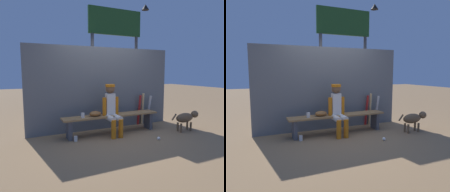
{
  "view_description": "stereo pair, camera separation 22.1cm",
  "coord_description": "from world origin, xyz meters",
  "views": [
    {
      "loc": [
        -2.07,
        -4.4,
        1.5
      ],
      "look_at": [
        0.0,
        0.0,
        0.91
      ],
      "focal_mm": 32.99,
      "sensor_mm": 36.0,
      "label": 1
    },
    {
      "loc": [
        -1.87,
        -4.49,
        1.5
      ],
      "look_at": [
        0.0,
        0.0,
        0.91
      ],
      "focal_mm": 32.99,
      "sensor_mm": 36.0,
      "label": 2
    }
  ],
  "objects": [
    {
      "name": "ground_plane",
      "position": [
        0.0,
        0.0,
        0.0
      ],
      "size": [
        30.0,
        30.0,
        0.0
      ],
      "primitive_type": "plane",
      "color": "olive"
    },
    {
      "name": "scoreboard",
      "position": [
        0.88,
        1.5,
        2.53
      ],
      "size": [
        2.03,
        0.27,
        3.65
      ],
      "color": "#3F3F42",
      "rests_on": "ground_plane"
    },
    {
      "name": "bat_aluminum_red",
      "position": [
        1.03,
        0.4,
        0.42
      ],
      "size": [
        0.08,
        0.21,
        0.85
      ],
      "primitive_type": "cylinder",
      "rotation": [
        0.17,
        0.0,
        -0.07
      ],
      "color": "#B22323",
      "rests_on": "ground_plane"
    },
    {
      "name": "bat_aluminum_silver",
      "position": [
        1.35,
        0.39,
        0.41
      ],
      "size": [
        0.08,
        0.21,
        0.82
      ],
      "primitive_type": "cylinder",
      "rotation": [
        0.17,
        0.0,
        0.1
      ],
      "color": "#B7B7BC",
      "rests_on": "ground_plane"
    },
    {
      "name": "cup_on_bench",
      "position": [
        -0.74,
        -0.03,
        0.52
      ],
      "size": [
        0.08,
        0.08,
        0.11
      ],
      "primitive_type": "cylinder",
      "color": "silver",
      "rests_on": "dugout_bench"
    },
    {
      "name": "dugout_bench",
      "position": [
        0.0,
        0.0,
        0.36
      ],
      "size": [
        2.4,
        0.36,
        0.46
      ],
      "color": "olive",
      "rests_on": "ground_plane"
    },
    {
      "name": "baseball_glove",
      "position": [
        -0.43,
        0.0,
        0.52
      ],
      "size": [
        0.28,
        0.2,
        0.12
      ],
      "primitive_type": "ellipsoid",
      "color": "brown",
      "rests_on": "dugout_bench"
    },
    {
      "name": "player_seated",
      "position": [
        -0.05,
        -0.11,
        0.65
      ],
      "size": [
        0.41,
        0.55,
        1.2
      ],
      "color": "silver",
      "rests_on": "ground_plane"
    },
    {
      "name": "baseball",
      "position": [
        0.71,
        -0.89,
        0.04
      ],
      "size": [
        0.07,
        0.07,
        0.07
      ],
      "primitive_type": "sphere",
      "color": "white",
      "rests_on": "ground_plane"
    },
    {
      "name": "dog",
      "position": [
        1.79,
        -0.6,
        0.34
      ],
      "size": [
        0.84,
        0.2,
        0.49
      ],
      "color": "brown",
      "rests_on": "ground_plane"
    },
    {
      "name": "bat_wood_natural",
      "position": [
        1.14,
        0.4,
        0.45
      ],
      "size": [
        0.08,
        0.15,
        0.89
      ],
      "primitive_type": "cylinder",
      "rotation": [
        0.09,
        0.0,
        -0.14
      ],
      "color": "tan",
      "rests_on": "ground_plane"
    },
    {
      "name": "cup_on_ground",
      "position": [
        -0.95,
        -0.18,
        0.06
      ],
      "size": [
        0.08,
        0.08,
        0.11
      ],
      "primitive_type": "cylinder",
      "color": "silver",
      "rests_on": "ground_plane"
    },
    {
      "name": "chainlink_fence",
      "position": [
        0.0,
        0.48,
        1.05
      ],
      "size": [
        3.87,
        0.03,
        2.11
      ],
      "primitive_type": "cube",
      "color": "#595E63",
      "rests_on": "ground_plane"
    }
  ]
}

